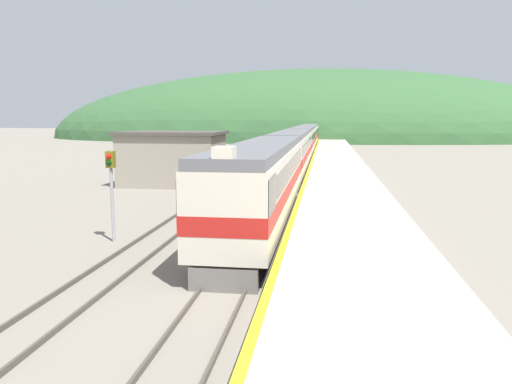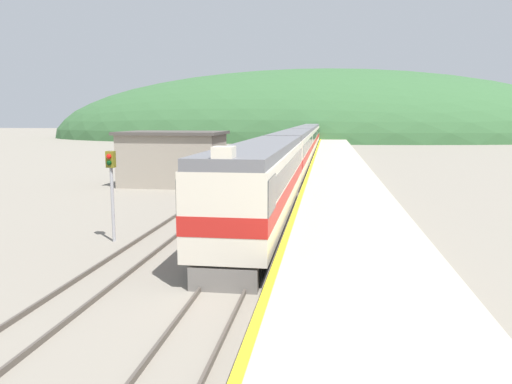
{
  "view_description": "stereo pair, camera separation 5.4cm",
  "coord_description": "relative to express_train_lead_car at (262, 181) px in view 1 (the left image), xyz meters",
  "views": [
    {
      "loc": [
        3.11,
        3.79,
        5.42
      ],
      "look_at": [
        0.35,
        23.39,
        2.47
      ],
      "focal_mm": 35.0,
      "sensor_mm": 36.0,
      "label": 1
    },
    {
      "loc": [
        3.16,
        3.8,
        5.42
      ],
      "look_at": [
        0.35,
        23.39,
        2.47
      ],
      "focal_mm": 35.0,
      "sensor_mm": 36.0,
      "label": 2
    }
  ],
  "objects": [
    {
      "name": "track_main",
      "position": [
        0.0,
        41.87,
        -2.21
      ],
      "size": [
        1.52,
        180.0,
        0.16
      ],
      "color": "#4C443D",
      "rests_on": "ground"
    },
    {
      "name": "track_siding",
      "position": [
        -4.32,
        41.87,
        -2.21
      ],
      "size": [
        1.52,
        180.0,
        0.16
      ],
      "color": "#4C443D",
      "rests_on": "ground"
    },
    {
      "name": "platform",
      "position": [
        4.24,
        21.87,
        -1.76
      ],
      "size": [
        5.28,
        140.0,
        1.07
      ],
      "color": "#B2A893",
      "rests_on": "ground"
    },
    {
      "name": "distant_hills",
      "position": [
        0.0,
        110.08,
        -2.29
      ],
      "size": [
        144.43,
        64.99,
        35.82
      ],
      "color": "#335B33",
      "rests_on": "ground"
    },
    {
      "name": "station_shed",
      "position": [
        -9.18,
        14.61,
        -0.11
      ],
      "size": [
        8.17,
        5.91,
        4.33
      ],
      "color": "gray",
      "rests_on": "ground"
    },
    {
      "name": "express_train_lead_car",
      "position": [
        0.0,
        0.0,
        0.0
      ],
      "size": [
        2.87,
        19.92,
        4.55
      ],
      "color": "black",
      "rests_on": "ground"
    },
    {
      "name": "carriage_second",
      "position": [
        0.0,
        22.27,
        -0.01
      ],
      "size": [
        2.86,
        22.39,
        4.19
      ],
      "color": "black",
      "rests_on": "ground"
    },
    {
      "name": "carriage_third",
      "position": [
        0.0,
        45.54,
        -0.01
      ],
      "size": [
        2.86,
        22.39,
        4.19
      ],
      "color": "black",
      "rests_on": "ground"
    },
    {
      "name": "carriage_fourth",
      "position": [
        0.0,
        68.81,
        -0.01
      ],
      "size": [
        2.86,
        22.39,
        4.19
      ],
      "color": "black",
      "rests_on": "ground"
    },
    {
      "name": "carriage_fifth",
      "position": [
        0.0,
        92.08,
        -0.01
      ],
      "size": [
        2.86,
        22.39,
        4.19
      ],
      "color": "black",
      "rests_on": "ground"
    },
    {
      "name": "signal_post_siding",
      "position": [
        -6.1,
        -3.99,
        0.61
      ],
      "size": [
        0.36,
        0.42,
        4.05
      ],
      "color": "#9E9EA3",
      "rests_on": "ground"
    }
  ]
}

